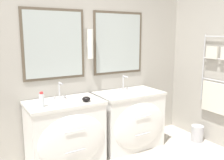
% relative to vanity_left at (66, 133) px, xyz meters
% --- Properties ---
extents(wall_back, '(5.73, 0.17, 2.60)m').
position_rel_vanity_left_xyz_m(wall_back, '(0.14, 0.37, 0.89)').
color(wall_back, '#B2ADA3').
rests_on(wall_back, ground_plane).
extents(wall_right, '(0.13, 3.46, 2.60)m').
position_rel_vanity_left_xyz_m(wall_right, '(2.21, -0.56, 0.87)').
color(wall_right, '#B2ADA3').
rests_on(wall_right, ground_plane).
extents(vanity_left, '(0.96, 0.65, 0.83)m').
position_rel_vanity_left_xyz_m(vanity_left, '(0.00, 0.00, 0.00)').
color(vanity_left, white).
rests_on(vanity_left, ground_plane).
extents(vanity_right, '(0.96, 0.65, 0.83)m').
position_rel_vanity_left_xyz_m(vanity_right, '(1.00, 0.00, 0.00)').
color(vanity_right, white).
rests_on(vanity_right, ground_plane).
extents(faucet_left, '(0.17, 0.14, 0.23)m').
position_rel_vanity_left_xyz_m(faucet_left, '(0.00, 0.18, 0.52)').
color(faucet_left, silver).
rests_on(faucet_left, vanity_left).
extents(faucet_right, '(0.17, 0.14, 0.23)m').
position_rel_vanity_left_xyz_m(faucet_right, '(1.00, 0.18, 0.52)').
color(faucet_right, silver).
rests_on(faucet_right, vanity_right).
extents(toiletry_bottle, '(0.06, 0.06, 0.18)m').
position_rel_vanity_left_xyz_m(toiletry_bottle, '(-0.30, -0.06, 0.49)').
color(toiletry_bottle, silver).
rests_on(toiletry_bottle, vanity_left).
extents(amenity_bowl, '(0.11, 0.11, 0.06)m').
position_rel_vanity_left_xyz_m(amenity_bowl, '(0.25, -0.11, 0.44)').
color(amenity_bowl, black).
rests_on(amenity_bowl, vanity_left).
extents(waste_bin, '(0.19, 0.19, 0.25)m').
position_rel_vanity_left_xyz_m(waste_bin, '(2.03, -0.39, -0.29)').
color(waste_bin, '#B7B7BC').
rests_on(waste_bin, ground_plane).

